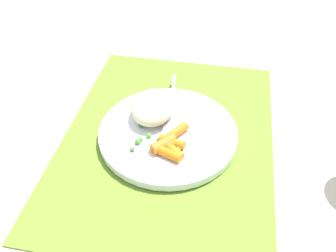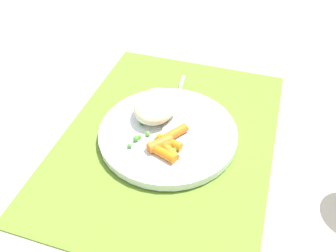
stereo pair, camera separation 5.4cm
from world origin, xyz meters
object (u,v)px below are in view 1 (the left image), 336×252
at_px(plate, 168,133).
at_px(rice_mound, 153,107).
at_px(carrot_portion, 168,144).
at_px(fork, 170,113).

bearing_deg(plate, rice_mound, -133.47).
height_order(plate, carrot_portion, carrot_portion).
relative_size(plate, rice_mound, 2.56).
bearing_deg(rice_mound, fork, 110.76).
xyz_separation_m(rice_mound, fork, (-0.01, 0.03, -0.02)).
xyz_separation_m(carrot_portion, fork, (-0.08, -0.01, -0.00)).
height_order(rice_mound, fork, rice_mound).
distance_m(plate, carrot_portion, 0.04).
relative_size(plate, fork, 1.24).
bearing_deg(fork, plate, 5.61).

